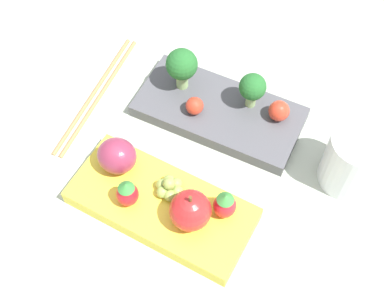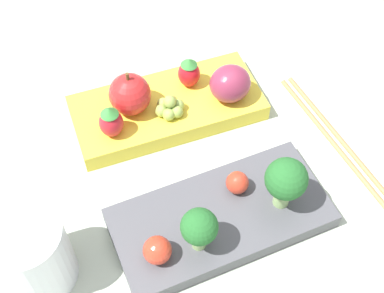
{
  "view_description": "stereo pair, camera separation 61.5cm",
  "coord_description": "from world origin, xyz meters",
  "views": [
    {
      "loc": [
        0.14,
        -0.31,
        0.57
      ],
      "look_at": [
        -0.01,
        0.0,
        0.03
      ],
      "focal_mm": 50.0,
      "sensor_mm": 36.0,
      "label": 1
    },
    {
      "loc": [
        0.12,
        0.3,
        0.47
      ],
      "look_at": [
        -0.01,
        0.0,
        0.03
      ],
      "focal_mm": 50.0,
      "sensor_mm": 36.0,
      "label": 2
    }
  ],
  "objects": [
    {
      "name": "cherry_tomato_1",
      "position": [
        -0.03,
        0.06,
        0.03
      ],
      "size": [
        0.02,
        0.02,
        0.02
      ],
      "color": "red",
      "rests_on": "bento_box_savoury"
    },
    {
      "name": "cherry_tomato_0",
      "position": [
        0.07,
        0.09,
        0.03
      ],
      "size": [
        0.03,
        0.03,
        0.03
      ],
      "color": "red",
      "rests_on": "bento_box_savoury"
    },
    {
      "name": "broccoli_floret_1",
      "position": [
        -0.07,
        0.09,
        0.06
      ],
      "size": [
        0.04,
        0.04,
        0.06
      ],
      "color": "#93B770",
      "rests_on": "bento_box_savoury"
    },
    {
      "name": "apple",
      "position": [
        0.03,
        -0.08,
        0.05
      ],
      "size": [
        0.05,
        0.05,
        0.05
      ],
      "color": "red",
      "rests_on": "bento_box_fruit"
    },
    {
      "name": "plum",
      "position": [
        -0.08,
        -0.05,
        0.04
      ],
      "size": [
        0.05,
        0.04,
        0.04
      ],
      "color": "#892D47",
      "rests_on": "bento_box_fruit"
    },
    {
      "name": "bento_box_fruit",
      "position": [
        -0.01,
        -0.07,
        0.01
      ],
      "size": [
        0.22,
        0.11,
        0.02
      ],
      "color": "yellow",
      "rests_on": "ground_plane"
    },
    {
      "name": "chopsticks_pair",
      "position": [
        -0.17,
        0.04,
        0.0
      ],
      "size": [
        0.03,
        0.21,
        0.01
      ],
      "color": "#A37547",
      "rests_on": "ground_plane"
    },
    {
      "name": "drinking_cup",
      "position": [
        0.17,
        0.06,
        0.04
      ],
      "size": [
        0.07,
        0.07,
        0.08
      ],
      "color": "silver",
      "rests_on": "ground_plane"
    },
    {
      "name": "ground_plane",
      "position": [
        0.0,
        0.0,
        0.0
      ],
      "size": [
        4.0,
        4.0,
        0.0
      ],
      "primitive_type": "plane",
      "color": "#ADB7A3"
    },
    {
      "name": "bento_box_savoury",
      "position": [
        -0.01,
        0.08,
        0.01
      ],
      "size": [
        0.21,
        0.1,
        0.02
      ],
      "color": "#4C4C51",
      "rests_on": "ground_plane"
    },
    {
      "name": "strawberry_1",
      "position": [
        -0.05,
        -0.09,
        0.04
      ],
      "size": [
        0.03,
        0.03,
        0.04
      ],
      "color": "red",
      "rests_on": "bento_box_fruit"
    },
    {
      "name": "strawberry_0",
      "position": [
        0.06,
        -0.06,
        0.04
      ],
      "size": [
        0.03,
        0.03,
        0.04
      ],
      "color": "red",
      "rests_on": "bento_box_fruit"
    },
    {
      "name": "broccoli_floret_0",
      "position": [
        0.03,
        0.1,
        0.05
      ],
      "size": [
        0.03,
        0.03,
        0.05
      ],
      "color": "#93B770",
      "rests_on": "bento_box_savoury"
    },
    {
      "name": "grape_cluster",
      "position": [
        -0.01,
        -0.06,
        0.03
      ],
      "size": [
        0.03,
        0.03,
        0.02
      ],
      "color": "#8EA84C",
      "rests_on": "bento_box_fruit"
    }
  ]
}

